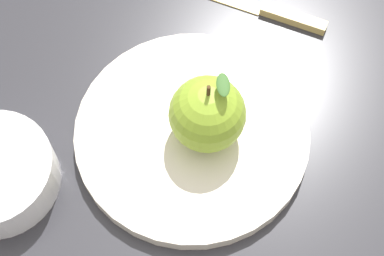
% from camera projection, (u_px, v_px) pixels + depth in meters
% --- Properties ---
extents(ground_plane, '(2.40, 2.40, 0.00)m').
position_uv_depth(ground_plane, '(208.00, 107.00, 0.60)').
color(ground_plane, '#2D2D33').
extents(dinner_plate, '(0.23, 0.23, 0.02)m').
position_uv_depth(dinner_plate, '(192.00, 133.00, 0.58)').
color(dinner_plate, silver).
rests_on(dinner_plate, ground_plane).
extents(apple, '(0.07, 0.07, 0.09)m').
position_uv_depth(apple, '(207.00, 114.00, 0.54)').
color(apple, '#8CB22D').
rests_on(apple, dinner_plate).
extents(knife, '(0.18, 0.16, 0.01)m').
position_uv_depth(knife, '(249.00, 4.00, 0.66)').
color(knife, '#D8B766').
rests_on(knife, ground_plane).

